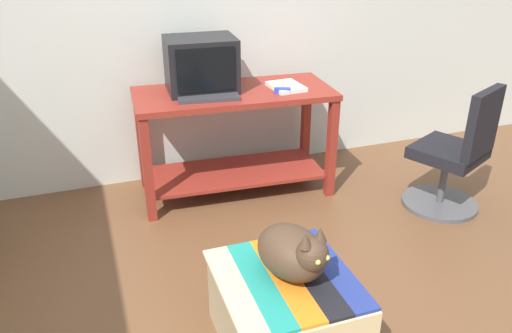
# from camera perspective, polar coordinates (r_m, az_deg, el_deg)

# --- Properties ---
(back_wall) EXTENTS (8.00, 0.10, 2.60)m
(back_wall) POSITION_cam_1_polar(r_m,az_deg,el_deg) (3.85, -7.25, 17.49)
(back_wall) COLOR silver
(back_wall) RESTS_ON ground_plane
(desk) EXTENTS (1.40, 0.68, 0.77)m
(desk) POSITION_cam_1_polar(r_m,az_deg,el_deg) (3.67, -2.40, 4.66)
(desk) COLOR maroon
(desk) RESTS_ON ground_plane
(tv_monitor) EXTENTS (0.49, 0.40, 0.36)m
(tv_monitor) POSITION_cam_1_polar(r_m,az_deg,el_deg) (3.57, -6.08, 11.09)
(tv_monitor) COLOR black
(tv_monitor) RESTS_ON desk
(keyboard) EXTENTS (0.42, 0.21, 0.02)m
(keyboard) POSITION_cam_1_polar(r_m,az_deg,el_deg) (3.42, -5.26, 7.59)
(keyboard) COLOR #333338
(keyboard) RESTS_ON desk
(book) EXTENTS (0.22, 0.28, 0.03)m
(book) POSITION_cam_1_polar(r_m,az_deg,el_deg) (3.64, 3.35, 8.81)
(book) COLOR white
(book) RESTS_ON desk
(ottoman_with_blanket) EXTENTS (0.60, 0.66, 0.38)m
(ottoman_with_blanket) POSITION_cam_1_polar(r_m,az_deg,el_deg) (2.50, 3.15, -15.61)
(ottoman_with_blanket) COLOR tan
(ottoman_with_blanket) RESTS_ON ground_plane
(cat) EXTENTS (0.38, 0.45, 0.30)m
(cat) POSITION_cam_1_polar(r_m,az_deg,el_deg) (2.33, 4.23, -9.40)
(cat) COLOR #473323
(cat) RESTS_ON ottoman_with_blanket
(office_chair) EXTENTS (0.56, 0.56, 0.89)m
(office_chair) POSITION_cam_1_polar(r_m,az_deg,el_deg) (3.72, 21.18, 0.89)
(office_chair) COLOR #4C4C51
(office_chair) RESTS_ON ground_plane
(stapler) EXTENTS (0.12, 0.08, 0.04)m
(stapler) POSITION_cam_1_polar(r_m,az_deg,el_deg) (3.53, 2.93, 8.37)
(stapler) COLOR #2342B7
(stapler) RESTS_ON desk
(pen) EXTENTS (0.02, 0.14, 0.01)m
(pen) POSITION_cam_1_polar(r_m,az_deg,el_deg) (3.71, 3.36, 9.01)
(pen) COLOR #B7B7BC
(pen) RESTS_ON desk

